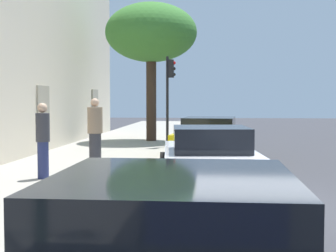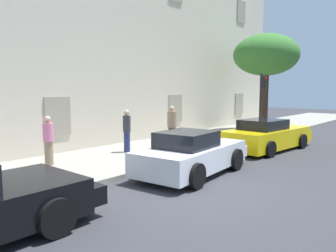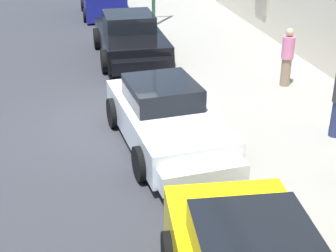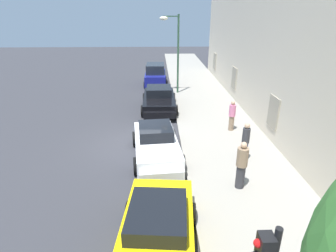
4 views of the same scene
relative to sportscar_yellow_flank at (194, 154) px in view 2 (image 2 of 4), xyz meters
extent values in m
plane|color=#333338|center=(-1.40, -1.02, -0.61)|extent=(80.00, 80.00, 0.00)
cube|color=gray|center=(-1.40, 3.37, -0.54)|extent=(60.00, 4.41, 0.14)
cube|color=#9E937F|center=(-1.40, 5.54, 0.99)|extent=(1.10, 0.06, 1.50)
cube|color=#9E937F|center=(5.80, 5.54, 0.99)|extent=(1.10, 0.06, 1.50)
cube|color=#9E937F|center=(13.01, 5.54, 0.99)|extent=(1.10, 0.06, 1.50)
cube|color=#9E937F|center=(13.01, 5.54, 7.41)|extent=(1.10, 0.06, 1.50)
cube|color=black|center=(-4.71, 0.17, -0.14)|extent=(1.31, 1.84, 0.39)
cylinder|color=black|center=(-5.28, 1.17, -0.25)|extent=(0.73, 0.24, 0.73)
cylinder|color=black|center=(-5.27, -0.83, -0.25)|extent=(0.73, 0.24, 0.73)
cube|color=white|center=(-0.14, -0.01, -0.07)|extent=(4.27, 2.18, 0.70)
cube|color=black|center=(-0.45, -0.04, 0.52)|extent=(1.77, 1.59, 0.48)
cube|color=white|center=(1.66, 0.15, -0.15)|extent=(1.38, 1.77, 0.38)
cylinder|color=black|center=(1.05, 1.00, -0.26)|extent=(0.72, 0.30, 0.71)
cylinder|color=black|center=(1.21, -0.79, -0.26)|extent=(0.72, 0.30, 0.71)
cylinder|color=black|center=(-1.49, 0.77, -0.26)|extent=(0.72, 0.30, 0.71)
cylinder|color=black|center=(-1.33, -1.03, -0.26)|extent=(0.72, 0.30, 0.71)
cube|color=yellow|center=(5.37, 0.00, -0.07)|extent=(4.76, 2.27, 0.78)
cube|color=black|center=(5.03, 0.04, 0.53)|extent=(1.97, 1.66, 0.42)
cube|color=yellow|center=(7.39, -0.18, -0.17)|extent=(1.53, 1.84, 0.43)
cylinder|color=black|center=(6.88, 0.81, -0.29)|extent=(0.67, 0.30, 0.65)
cylinder|color=black|center=(6.71, -1.06, -0.29)|extent=(0.67, 0.30, 0.65)
cylinder|color=black|center=(4.03, 1.06, -0.29)|extent=(0.67, 0.30, 0.65)
cylinder|color=black|center=(3.87, -0.80, -0.29)|extent=(0.67, 0.30, 0.65)
cylinder|color=#38281E|center=(10.61, 2.54, 1.37)|extent=(0.43, 0.43, 3.68)
ellipsoid|color=#38722D|center=(10.61, 2.54, 4.07)|extent=(3.84, 3.84, 2.47)
cylinder|color=black|center=(8.07, 1.62, 1.19)|extent=(0.10, 0.10, 3.33)
cube|color=black|center=(8.07, 1.48, 2.41)|extent=(0.22, 0.20, 0.66)
sphere|color=red|center=(8.07, 1.37, 2.62)|extent=(0.12, 0.12, 0.12)
sphere|color=black|center=(8.07, 1.37, 2.41)|extent=(0.12, 0.12, 0.12)
sphere|color=black|center=(8.07, 1.37, 2.20)|extent=(0.12, 0.12, 0.12)
cylinder|color=#333338|center=(2.45, 2.98, -0.03)|extent=(0.35, 0.35, 0.88)
cylinder|color=#8C7259|center=(2.45, 2.98, 0.75)|extent=(0.44, 0.44, 0.68)
sphere|color=tan|center=(2.45, 2.98, 1.21)|extent=(0.22, 0.22, 0.22)
cylinder|color=#8C7259|center=(-2.71, 3.95, -0.08)|extent=(0.34, 0.34, 0.79)
cylinder|color=pink|center=(-2.71, 3.95, 0.63)|extent=(0.43, 0.43, 0.61)
sphere|color=tan|center=(-2.71, 3.95, 1.05)|extent=(0.22, 0.22, 0.22)
cylinder|color=navy|center=(0.51, 3.70, -0.06)|extent=(0.35, 0.35, 0.83)
cylinder|color=#333338|center=(0.51, 3.70, 0.67)|extent=(0.43, 0.43, 0.64)
sphere|color=tan|center=(0.51, 3.70, 1.11)|extent=(0.22, 0.22, 0.22)
camera|label=1|loc=(-10.24, -0.10, 1.33)|focal=53.23mm
camera|label=2|loc=(-8.24, -6.00, 2.02)|focal=35.13mm
camera|label=3|loc=(9.54, -2.08, 4.53)|focal=53.42mm
camera|label=4|loc=(10.77, 0.09, 5.41)|focal=29.68mm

